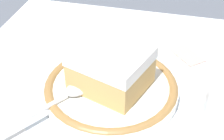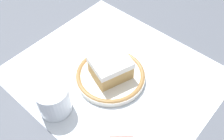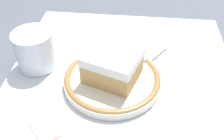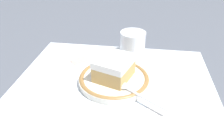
% 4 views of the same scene
% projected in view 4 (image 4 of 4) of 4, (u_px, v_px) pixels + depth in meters
% --- Properties ---
extents(ground_plane, '(2.40, 2.40, 0.00)m').
position_uv_depth(ground_plane, '(113.00, 86.00, 0.52)').
color(ground_plane, '#4C515B').
extents(placemat, '(0.48, 0.42, 0.00)m').
position_uv_depth(placemat, '(113.00, 86.00, 0.52)').
color(placemat, silver).
rests_on(placemat, ground_plane).
extents(plate, '(0.17, 0.17, 0.02)m').
position_uv_depth(plate, '(112.00, 79.00, 0.52)').
color(plate, silver).
rests_on(plate, placemat).
extents(cake_slice, '(0.10, 0.11, 0.05)m').
position_uv_depth(cake_slice, '(114.00, 68.00, 0.51)').
color(cake_slice, tan).
rests_on(cake_slice, plate).
extents(spoon, '(0.12, 0.09, 0.01)m').
position_uv_depth(spoon, '(128.00, 89.00, 0.48)').
color(spoon, silver).
rests_on(spoon, plate).
extents(cup, '(0.07, 0.07, 0.07)m').
position_uv_depth(cup, '(132.00, 45.00, 0.63)').
color(cup, silver).
rests_on(cup, placemat).
extents(napkin, '(0.16, 0.16, 0.00)m').
position_uv_depth(napkin, '(176.00, 122.00, 0.42)').
color(napkin, white).
rests_on(napkin, placemat).
extents(sugar_packet, '(0.06, 0.06, 0.01)m').
position_uv_depth(sugar_packet, '(80.00, 59.00, 0.62)').
color(sugar_packet, '#E5998C').
rests_on(sugar_packet, placemat).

